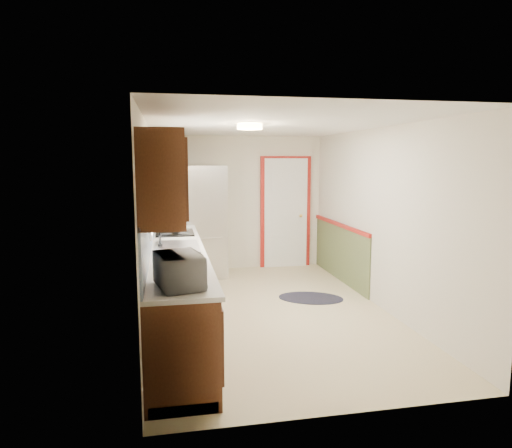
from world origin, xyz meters
name	(u,v)px	position (x,y,z in m)	size (l,w,h in m)	color
room_shell	(270,221)	(0.00, 0.00, 1.20)	(3.20, 5.20, 2.52)	#CBBB8F
kitchen_run	(173,260)	(-1.24, -0.29, 0.81)	(0.63, 4.00, 2.20)	#3D1D0D
back_wall_trim	(297,221)	(0.99, 2.21, 0.89)	(1.12, 2.30, 2.08)	maroon
ceiling_fixture	(250,127)	(-0.30, -0.20, 2.36)	(0.30, 0.30, 0.06)	#FFD88C
microwave	(179,267)	(-1.20, -1.95, 1.11)	(0.50, 0.28, 0.34)	white
refrigerator	(200,221)	(-0.75, 2.05, 0.94)	(0.87, 0.83, 1.88)	#B7B7BC
rug	(311,298)	(0.70, 0.44, 0.01)	(0.92, 0.59, 0.01)	black
cooktop	(175,233)	(-1.19, 0.84, 0.95)	(0.52, 0.62, 0.02)	black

